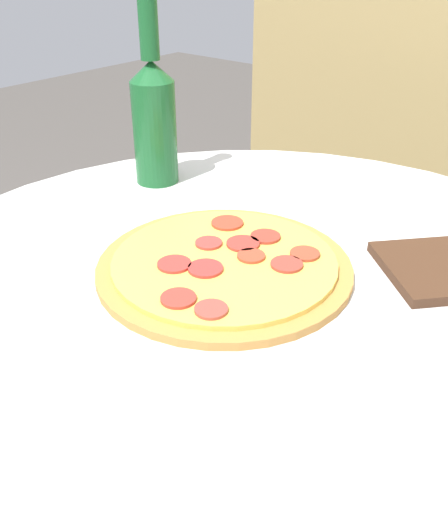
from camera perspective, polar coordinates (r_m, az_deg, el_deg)
The scene contains 3 objects.
table at distance 0.76m, azimuth 3.42°, elevation -15.62°, with size 0.92×0.92×0.74m.
pizza at distance 0.66m, azimuth 0.03°, elevation -0.91°, with size 0.30×0.30×0.02m.
beer_bottle at distance 0.89m, azimuth -7.02°, elevation 13.78°, with size 0.07×0.07×0.28m.
Camera 1 is at (0.31, -0.44, 1.08)m, focal length 40.00 mm.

